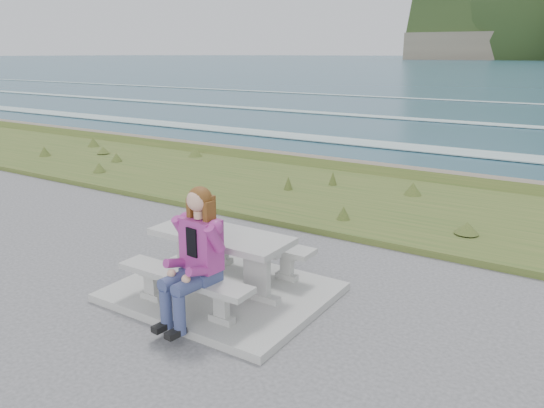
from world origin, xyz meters
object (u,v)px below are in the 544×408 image
bench_seaward (253,247)px  seated_woman (191,274)px  bench_landward (184,282)px  picnic_table (221,246)px

bench_seaward → seated_woman: bearing=-81.0°
bench_landward → bench_seaward: bearing=90.0°
bench_landward → seated_woman: seated_woman is taller
bench_seaward → seated_woman: (0.25, -1.54, 0.21)m
bench_seaward → seated_woman: seated_woman is taller
picnic_table → bench_landward: 0.74m
picnic_table → bench_landward: (0.00, -0.70, -0.23)m
bench_landward → bench_seaward: 1.40m
picnic_table → seated_woman: seated_woman is taller
picnic_table → bench_seaward: picnic_table is taller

